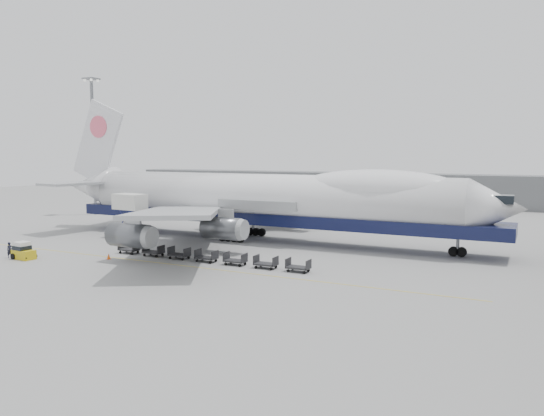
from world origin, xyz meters
The scene contains 16 objects.
ground centered at (0.00, 0.00, 0.00)m, with size 260.00×260.00×0.00m, color gray.
apron_line centered at (0.00, -6.00, 0.01)m, with size 60.00×0.15×0.01m, color gold.
hangar centered at (-10.00, 70.00, 3.50)m, with size 110.00×8.00×7.00m, color slate.
floodlight_mast centered at (-42.00, 24.00, 14.27)m, with size 2.40×2.40×25.43m.
airliner centered at (0.64, 12.00, 5.62)m, with size 67.00×55.30×19.98m.
catering_truck centered at (-17.28, 5.75, 3.44)m, with size 5.01×3.65×6.06m.
baggage_tug centered at (-17.77, -11.06, 0.85)m, with size 2.72×1.63×1.91m.
ground_worker centered at (-19.66, -11.27, 0.88)m, with size 0.64×0.42×1.77m, color black.
traffic_cone centered at (-9.30, -6.84, 0.30)m, with size 0.43×0.43×0.63m.
dolly_0 centered at (-9.57, -3.27, 0.53)m, with size 2.30×1.35×1.30m.
dolly_1 centered at (-5.97, -3.27, 0.53)m, with size 2.30×1.35×1.30m.
dolly_2 centered at (-2.37, -3.27, 0.53)m, with size 2.30×1.35×1.30m.
dolly_3 centered at (1.23, -3.27, 0.53)m, with size 2.30×1.35×1.30m.
dolly_4 centered at (4.83, -3.27, 0.53)m, with size 2.30×1.35×1.30m.
dolly_5 centered at (8.43, -3.27, 0.53)m, with size 2.30×1.35×1.30m.
dolly_6 centered at (12.03, -3.27, 0.53)m, with size 2.30×1.35×1.30m.
Camera 1 is at (32.71, -50.27, 11.74)m, focal length 35.00 mm.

